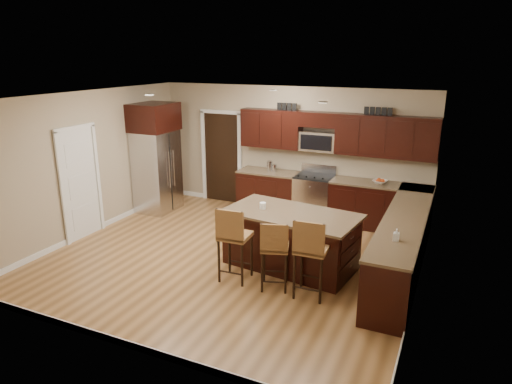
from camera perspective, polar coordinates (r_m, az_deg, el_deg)
The scene contains 23 objects.
floor at distance 7.89m, azimuth -3.08°, elevation -8.14°, with size 6.00×6.00×0.00m, color #9D6E3E.
ceiling at distance 7.18m, azimuth -3.43°, elevation 11.78°, with size 6.00×6.00×0.00m, color silver.
wall_back at distance 9.87m, azimuth 4.18°, elevation 5.23°, with size 6.00×6.00×0.00m, color tan.
wall_left at distance 9.17m, azimuth -20.13°, elevation 3.34°, with size 5.50×5.50×0.00m, color tan.
wall_right at distance 6.64m, azimuth 20.38°, elevation -1.60°, with size 5.50×5.50×0.00m, color tan.
base_cabinets at distance 8.41m, azimuth 13.14°, elevation -3.56°, with size 4.02×3.96×0.92m.
upper_cabinets at distance 9.32m, azimuth 9.96°, elevation 7.40°, with size 4.00×0.33×0.80m.
range at distance 9.61m, azimuth 7.25°, elevation -0.60°, with size 0.76×0.64×1.11m.
microwave at distance 9.48m, azimuth 7.79°, elevation 6.29°, with size 0.76×0.31×0.40m, color silver.
doorway at distance 10.60m, azimuth -4.29°, elevation 4.26°, with size 0.85×0.03×2.06m, color black.
pantry_door at distance 9.03m, azimuth -21.14°, elevation 0.87°, with size 0.03×0.80×2.04m, color white.
letter_decor at distance 9.30m, azimuth 9.24°, elevation 10.24°, with size 2.20×0.03×0.15m, color black, non-canonical shape.
island at distance 7.44m, azimuth 4.39°, elevation -6.16°, with size 2.24×1.37×0.92m.
stool_left at distance 6.82m, azimuth -2.86°, elevation -5.51°, with size 0.46×0.46×1.18m.
stool_mid at distance 6.61m, azimuth 2.34°, elevation -6.97°, with size 0.50×0.50×1.07m.
stool_right at distance 6.40m, azimuth 6.82°, elevation -7.15°, with size 0.47×0.47×1.19m.
refrigerator at distance 10.11m, azimuth -12.37°, elevation 4.34°, with size 0.79×0.94×2.35m.
floor_mat at distance 8.97m, azimuth 8.68°, elevation -5.12°, with size 0.98×0.65×0.01m, color olive.
fruit_bowl at distance 9.19m, azimuth 15.22°, elevation 1.26°, with size 0.27×0.27×0.07m, color silver.
soap_bottle at distance 6.43m, azimuth 17.14°, elevation -5.13°, with size 0.08×0.08×0.17m, color #B2B2B2.
canister_tall at distance 9.79m, azimuth 1.71°, elevation 3.25°, with size 0.12×0.12×0.22m, color silver.
canister_short at distance 9.75m, azimuth 2.30°, elevation 3.01°, with size 0.11×0.11×0.16m, color silver.
island_jar at distance 7.42m, azimuth 0.85°, elevation -1.71°, with size 0.10×0.10×0.10m, color white.
Camera 1 is at (3.34, -6.33, 3.33)m, focal length 32.00 mm.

